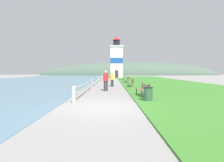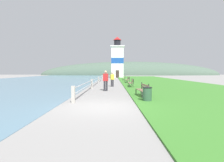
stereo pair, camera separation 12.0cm
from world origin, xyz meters
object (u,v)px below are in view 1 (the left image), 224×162
lighthouse (117,60)px  person_by_railing (106,80)px  park_bench_midway (132,82)px  park_bench_by_lighthouse (124,77)px  park_bench_far (128,79)px  person_strolling (113,79)px  trash_bin (148,94)px  park_bench_near (144,89)px

lighthouse → person_by_railing: size_ratio=6.16×
park_bench_midway → park_bench_by_lighthouse: same height
person_by_railing → park_bench_by_lighthouse: bearing=-4.2°
park_bench_far → lighthouse: 22.54m
person_strolling → person_by_railing: bearing=152.8°
park_bench_midway → person_strolling: 2.18m
park_bench_midway → person_by_railing: bearing=55.7°
park_bench_by_lighthouse → person_by_railing: person_by_railing is taller
park_bench_far → person_by_railing: person_by_railing is taller
park_bench_by_lighthouse → park_bench_far: bearing=94.3°
park_bench_midway → person_by_railing: person_by_railing is taller
lighthouse → person_strolling: lighthouse is taller
person_strolling → trash_bin: size_ratio=1.95×
person_by_railing → park_bench_midway: bearing=-30.7°
park_bench_midway → lighthouse: (-0.87, 28.79, 4.26)m
park_bench_near → trash_bin: 1.88m
park_bench_near → lighthouse: (-0.89, 36.12, 4.26)m
park_bench_far → person_strolling: (-2.24, -6.15, 0.35)m
lighthouse → person_strolling: (-1.22, -28.26, -3.91)m
park_bench_by_lighthouse → trash_bin: (-0.21, -23.51, -0.11)m
trash_bin → park_bench_far: bearing=89.3°
park_bench_near → person_by_railing: bearing=-58.8°
park_bench_midway → person_strolling: (-2.09, 0.53, 0.35)m
park_bench_midway → park_bench_by_lighthouse: 14.31m
park_bench_near → lighthouse: size_ratio=0.16×
park_bench_far → person_by_railing: (-2.80, -10.42, 0.44)m
trash_bin → person_by_railing: bearing=115.5°
park_bench_near → lighthouse: lighthouse is taller
park_bench_midway → lighthouse: size_ratio=0.17×
park_bench_midway → trash_bin: 9.21m
park_bench_near → person_strolling: person_strolling is taller
person_strolling → park_bench_by_lighthouse: bearing=-28.9°
lighthouse → trash_bin: lighthouse is taller
lighthouse → park_bench_midway: bearing=-88.3°
park_bench_near → park_bench_far: size_ratio=1.04×
lighthouse → park_bench_by_lighthouse: bearing=-85.9°
park_bench_by_lighthouse → lighthouse: 15.13m
park_bench_near → trash_bin: size_ratio=2.13×
park_bench_midway → person_strolling: bearing=-13.2°
park_bench_midway → park_bench_far: (0.15, 6.68, -0.00)m
trash_bin → lighthouse: bearing=91.2°
park_bench_midway → person_by_railing: 4.60m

